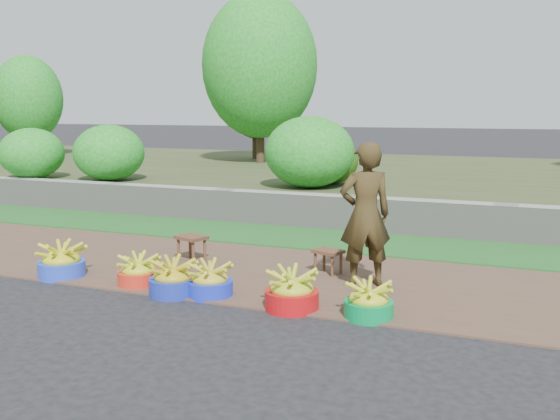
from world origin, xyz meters
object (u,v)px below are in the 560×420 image
at_px(basin_a, 61,262).
at_px(basin_c, 173,279).
at_px(basin_b, 139,272).
at_px(stool_right, 328,255).
at_px(basin_d, 210,282).
at_px(basin_f, 369,302).
at_px(basin_e, 292,292).
at_px(stool_left, 191,241).
at_px(vendor_woman, 365,215).

relative_size(basin_a, basin_c, 1.05).
distance_m(basin_b, stool_right, 2.12).
relative_size(basin_b, basin_d, 0.97).
distance_m(basin_a, basin_f, 3.56).
bearing_deg(basin_c, stool_right, 47.19).
bearing_deg(basin_a, basin_e, -1.79).
xyz_separation_m(basin_b, basin_c, (0.52, -0.15, 0.01)).
relative_size(basin_b, stool_right, 1.20).
bearing_deg(basin_d, basin_f, -1.55).
bearing_deg(basin_d, basin_b, 176.58).
distance_m(basin_c, basin_f, 2.03).
bearing_deg(basin_b, basin_c, -15.94).
height_order(basin_a, stool_right, basin_a).
height_order(basin_b, stool_right, basin_b).
height_order(stool_left, stool_right, stool_left).
relative_size(stool_left, vendor_woman, 0.28).
distance_m(basin_d, stool_left, 1.49).
relative_size(stool_right, vendor_woman, 0.25).
xyz_separation_m(basin_b, basin_e, (1.81, -0.13, 0.02)).
xyz_separation_m(basin_d, stool_left, (-0.90, 1.18, 0.12)).
bearing_deg(basin_c, basin_b, 164.06).
bearing_deg(basin_f, basin_b, 177.79).
height_order(basin_d, vendor_woman, vendor_woman).
relative_size(basin_f, vendor_woman, 0.30).
distance_m(basin_c, basin_d, 0.39).
distance_m(basin_a, basin_c, 1.53).
bearing_deg(basin_f, stool_left, 154.35).
height_order(basin_a, basin_f, basin_a).
height_order(basin_c, stool_right, basin_c).
bearing_deg(basin_a, basin_c, -4.11).
relative_size(basin_f, stool_right, 1.20).
bearing_deg(stool_left, basin_a, -130.80).
height_order(basin_c, basin_f, basin_c).
distance_m(basin_a, stool_right, 3.02).
bearing_deg(basin_c, stool_left, 112.31).
distance_m(basin_f, stool_left, 2.83).
bearing_deg(basin_f, basin_e, -177.74).
height_order(basin_d, basin_f, basin_d).
height_order(basin_e, stool_left, basin_e).
bearing_deg(basin_e, basin_b, 175.98).
bearing_deg(basin_f, basin_d, 178.45).
relative_size(basin_c, stool_left, 1.16).
bearing_deg(basin_e, basin_f, 2.26).
height_order(stool_right, vendor_woman, vendor_woman).
bearing_deg(basin_c, vendor_woman, 30.52).
bearing_deg(basin_d, basin_a, 179.57).
bearing_deg(basin_f, basin_c, -178.56).
relative_size(basin_f, stool_left, 1.06).
height_order(basin_e, basin_f, basin_e).
height_order(basin_b, basin_c, basin_c).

